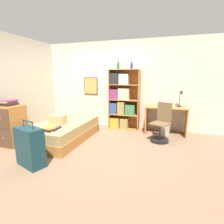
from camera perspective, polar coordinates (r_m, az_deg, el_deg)
The scene contains 16 objects.
ground_plane at distance 4.26m, azimuth -6.91°, elevation -10.02°, with size 14.00×14.00×0.00m, color #84664C.
wall_back at distance 5.49m, azimuth -0.02°, elevation 8.85°, with size 10.00×0.09×2.60m.
wall_left at distance 5.26m, azimuth -29.22°, elevation 7.28°, with size 0.06×10.00×2.60m.
bed at distance 4.54m, azimuth -15.22°, elevation -6.01°, with size 1.08×1.86×0.45m.
handbag at distance 4.32m, azimuth -17.21°, elevation -2.30°, with size 0.37×0.21×0.40m.
book_stack_on_bed at distance 3.94m, azimuth -19.12°, elevation -5.01°, with size 0.30×0.39×0.07m.
suitcase at distance 3.43m, azimuth -25.20°, elevation -10.27°, with size 0.60×0.42×0.83m.
dresser at distance 4.61m, azimuth -29.91°, elevation -3.83°, with size 0.48×0.51×0.92m.
magazine_pile_on_dresser at distance 4.56m, azimuth -30.63°, elevation 2.61°, with size 0.30×0.38×0.12m.
bookcase at distance 5.21m, azimuth 3.15°, elevation 3.52°, with size 0.89×0.35×1.76m.
bottle_green at distance 5.18m, azimuth 2.04°, elevation 14.83°, with size 0.08×0.08×0.25m.
bottle_brown at distance 5.08m, azimuth 6.42°, elevation 14.75°, with size 0.07×0.07×0.23m.
desk at distance 4.98m, azimuth 17.24°, elevation -1.04°, with size 1.08×0.58×0.76m.
desk_lamp at distance 5.01m, azimuth 21.68°, elevation 5.23°, with size 0.18×0.13×0.47m.
desk_chair at distance 4.43m, azimuth 15.69°, elevation -5.26°, with size 0.53×0.53×0.95m.
waste_bin at distance 5.02m, azimuth 16.94°, elevation -5.50°, with size 0.26×0.26×0.26m.
Camera 1 is at (1.70, -3.58, 1.56)m, focal length 28.00 mm.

